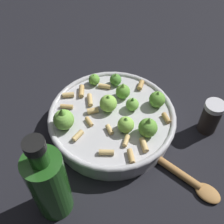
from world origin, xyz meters
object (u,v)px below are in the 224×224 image
object	(u,v)px
cooking_pan	(112,119)
olive_oil_bottle	(49,184)
pepper_shaker	(211,117)
wooden_spoon	(169,166)

from	to	relation	value
cooking_pan	olive_oil_bottle	distance (m)	0.22
cooking_pan	pepper_shaker	distance (m)	0.22
pepper_shaker	cooking_pan	bearing A→B (deg)	81.87
olive_oil_bottle	cooking_pan	bearing A→B (deg)	-38.13
cooking_pan	pepper_shaker	world-z (taller)	cooking_pan
cooking_pan	wooden_spoon	xyz separation A→B (m)	(-0.12, -0.10, -0.03)
olive_oil_bottle	wooden_spoon	xyz separation A→B (m)	(0.05, -0.23, -0.08)
cooking_pan	wooden_spoon	world-z (taller)	cooking_pan
cooking_pan	wooden_spoon	bearing A→B (deg)	-139.61
pepper_shaker	olive_oil_bottle	xyz separation A→B (m)	(-0.14, 0.35, 0.04)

